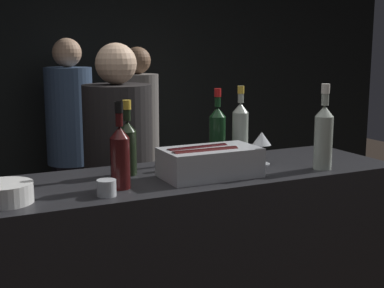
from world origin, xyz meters
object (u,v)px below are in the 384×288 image
wine_glass (262,140)px  red_wine_bottle_black_foil (120,154)px  person_blond_tee (71,140)px  candle_votive (107,188)px  white_wine_bottle (324,134)px  ice_bin_with_bottles (208,161)px  rose_wine_bottle (240,130)px  red_wine_bottle_burgundy (217,131)px  champagne_bottle (128,144)px  person_grey_polo (139,138)px  bowl_white (4,192)px  person_in_hoodie (119,184)px

wine_glass → red_wine_bottle_black_foil: 0.73m
wine_glass → person_blond_tee: size_ratio=0.09×
candle_votive → person_blond_tee: size_ratio=0.04×
person_blond_tee → white_wine_bottle: bearing=-102.7°
person_blond_tee → ice_bin_with_bottles: bearing=-116.3°
rose_wine_bottle → red_wine_bottle_burgundy: rose_wine_bottle is taller
candle_votive → rose_wine_bottle: bearing=21.8°
red_wine_bottle_black_foil → champagne_bottle: 0.22m
candle_votive → white_wine_bottle: size_ratio=0.19×
red_wine_bottle_black_foil → person_grey_polo: person_grey_polo is taller
candle_votive → wine_glass: bearing=14.4°
champagne_bottle → rose_wine_bottle: bearing=1.9°
bowl_white → red_wine_bottle_burgundy: (1.00, 0.31, 0.10)m
wine_glass → white_wine_bottle: size_ratio=0.40×
red_wine_bottle_burgundy → person_blond_tee: 1.77m
bowl_white → wine_glass: 1.15m
person_in_hoodie → person_grey_polo: 1.47m
bowl_white → candle_votive: size_ratio=2.78×
person_blond_tee → candle_votive: bearing=-128.9°
champagne_bottle → red_wine_bottle_burgundy: bearing=12.1°
person_in_hoodie → person_grey_polo: size_ratio=1.01×
red_wine_bottle_black_foil → red_wine_bottle_burgundy: size_ratio=0.98×
ice_bin_with_bottles → white_wine_bottle: size_ratio=1.07×
candle_votive → ice_bin_with_bottles: bearing=11.6°
ice_bin_with_bottles → red_wine_bottle_black_foil: (-0.38, -0.02, 0.07)m
ice_bin_with_bottles → champagne_bottle: champagne_bottle is taller
red_wine_bottle_burgundy → person_grey_polo: 1.81m
ice_bin_with_bottles → champagne_bottle: bearing=147.8°
candle_votive → red_wine_bottle_burgundy: red_wine_bottle_burgundy is taller
ice_bin_with_bottles → candle_votive: size_ratio=5.62×
champagne_bottle → red_wine_bottle_burgundy: (0.48, 0.10, 0.01)m
wine_glass → red_wine_bottle_burgundy: (-0.14, 0.17, 0.03)m
person_in_hoodie → red_wine_bottle_black_foil: bearing=-19.6°
red_wine_bottle_black_foil → champagne_bottle: (0.10, 0.20, -0.00)m
ice_bin_with_bottles → bowl_white: (-0.80, -0.03, -0.03)m
wine_glass → red_wine_bottle_black_foil: size_ratio=0.45×
person_blond_tee → person_grey_polo: person_blond_tee is taller
candle_votive → person_grey_polo: size_ratio=0.04×
red_wine_bottle_black_foil → person_blond_tee: (0.28, 2.02, -0.29)m
champagne_bottle → person_in_hoodie: (0.13, 0.53, -0.31)m
champagne_bottle → red_wine_bottle_burgundy: red_wine_bottle_burgundy is taller
ice_bin_with_bottles → wine_glass: (0.33, 0.11, 0.05)m
red_wine_bottle_black_foil → rose_wine_bottle: bearing=18.3°
ice_bin_with_bottles → bowl_white: size_ratio=2.02×
ice_bin_with_bottles → wine_glass: wine_glass is taller
person_in_hoodie → champagne_bottle: bearing=-16.0°
rose_wine_bottle → candle_votive: bearing=-158.2°
wine_glass → person_in_hoodie: person_in_hoodie is taller
bowl_white → champagne_bottle: 0.57m
wine_glass → bowl_white: bearing=-173.2°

